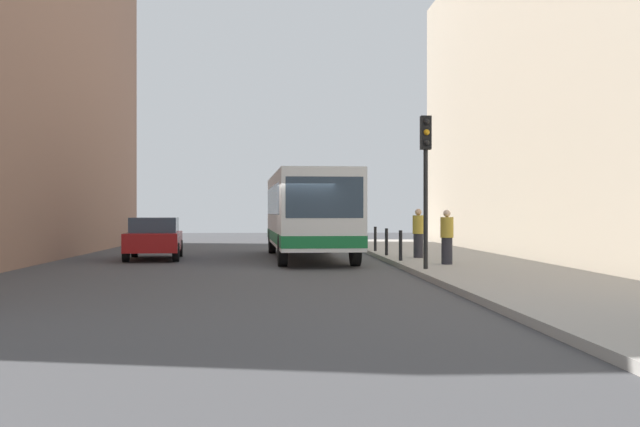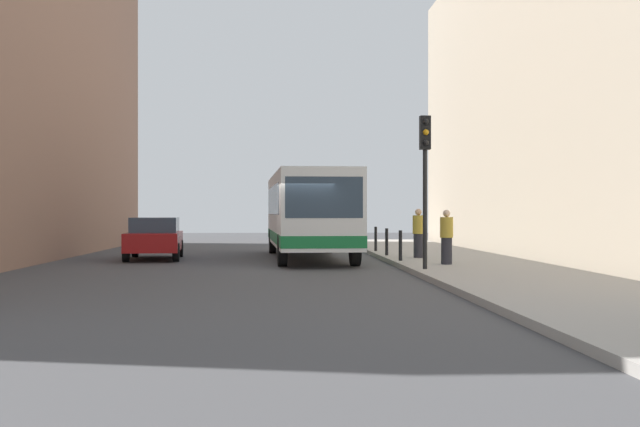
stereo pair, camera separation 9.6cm
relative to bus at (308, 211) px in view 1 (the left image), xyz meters
The scene contains 11 objects.
ground_plane 5.02m from the bus, 98.59° to the right, with size 80.00×80.00×0.00m, color #424244.
sidewalk 6.82m from the bus, 44.75° to the right, with size 4.40×40.00×0.15m, color #9E9991.
building_right 11.80m from the bus, ahead, with size 7.00×32.00×12.88m, color #B2A38C.
bus is the anchor object (origin of this frame).
car_beside_bus 5.53m from the bus, behind, with size 2.14×4.53×1.48m.
traffic_light 8.04m from the bus, 68.97° to the right, with size 0.28×0.33×4.10m.
bollard_near 4.81m from the bus, 54.06° to the right, with size 0.11×0.11×0.95m, color black.
bollard_mid 3.03m from the bus, 13.77° to the right, with size 0.11×0.11×0.95m, color black.
bollard_far 3.84m from the bus, 41.64° to the left, with size 0.11×0.11×0.95m, color black.
pedestrian_near_signal 6.81m from the bus, 55.59° to the right, with size 0.38×0.38×1.59m.
pedestrian_mid_sidewalk 4.31m from the bus, 32.24° to the right, with size 0.38×0.38×1.63m.
Camera 1 is at (-0.51, -23.80, 1.67)m, focal length 44.60 mm.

